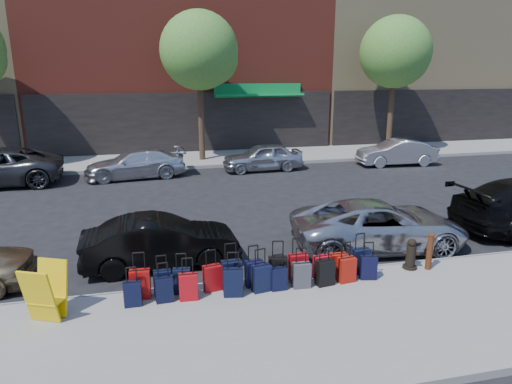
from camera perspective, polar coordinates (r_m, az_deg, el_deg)
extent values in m
plane|color=black|center=(14.60, -4.36, -3.68)|extent=(120.00, 120.00, 0.00)
cube|color=gray|center=(8.79, 2.43, -16.83)|extent=(60.00, 4.00, 0.15)
cube|color=gray|center=(24.20, -8.01, 4.08)|extent=(60.00, 4.00, 0.15)
cube|color=gray|center=(10.50, -0.55, -11.11)|extent=(60.00, 0.08, 0.15)
cube|color=gray|center=(22.23, -7.53, 3.09)|extent=(60.00, 0.08, 0.15)
cube|color=black|center=(25.87, -8.55, 8.43)|extent=(16.66, 0.15, 3.40)
cube|color=#0D7836|center=(26.01, 0.39, 11.95)|extent=(5.00, 0.91, 0.27)
cube|color=#0D7836|center=(26.28, 0.23, 12.75)|extent=(5.00, 0.10, 0.60)
cube|color=tan|center=(36.67, 17.76, 21.35)|extent=(15.00, 12.00, 18.00)
cube|color=black|center=(31.46, 22.27, 8.68)|extent=(14.70, 0.15, 3.40)
cylinder|color=black|center=(23.40, -6.89, 9.86)|extent=(0.30, 0.30, 4.80)
sphere|color=#3C7727|center=(23.31, -7.13, 17.15)|extent=(3.80, 3.80, 3.80)
sphere|color=#3C7727|center=(23.37, -5.57, 16.26)|extent=(2.58, 2.58, 2.58)
cylinder|color=black|center=(26.66, 16.52, 10.02)|extent=(0.30, 0.30, 4.80)
sphere|color=#3C7727|center=(26.58, 17.03, 16.39)|extent=(3.80, 3.80, 3.80)
sphere|color=#3C7727|center=(26.87, 18.11, 15.48)|extent=(2.58, 2.58, 2.58)
cube|color=#A20B0A|center=(9.83, -14.27, -11.10)|extent=(0.42, 0.24, 0.61)
cylinder|color=black|center=(9.55, -14.53, -7.53)|extent=(0.23, 0.04, 0.03)
cube|color=black|center=(9.87, -11.60, -11.04)|extent=(0.36, 0.20, 0.53)
cylinder|color=black|center=(9.63, -11.78, -7.95)|extent=(0.20, 0.04, 0.03)
cube|color=black|center=(9.87, -9.26, -10.91)|extent=(0.39, 0.25, 0.54)
cylinder|color=black|center=(9.62, -9.41, -7.77)|extent=(0.21, 0.06, 0.03)
cube|color=#95090D|center=(9.89, -5.48, -10.65)|extent=(0.41, 0.28, 0.56)
cylinder|color=black|center=(9.64, -5.57, -7.39)|extent=(0.21, 0.07, 0.03)
cube|color=black|center=(9.92, -3.07, -10.29)|extent=(0.43, 0.25, 0.63)
cylinder|color=black|center=(9.64, -3.13, -6.62)|extent=(0.24, 0.04, 0.03)
cube|color=black|center=(10.03, -0.23, -10.14)|extent=(0.40, 0.25, 0.57)
cylinder|color=black|center=(9.78, -0.24, -6.87)|extent=(0.22, 0.06, 0.03)
cube|color=black|center=(10.14, 2.74, -9.75)|extent=(0.44, 0.30, 0.61)
cylinder|color=black|center=(9.88, 2.79, -6.29)|extent=(0.23, 0.08, 0.03)
cube|color=#A20A10|center=(10.32, 5.28, -9.33)|extent=(0.41, 0.23, 0.61)
cylinder|color=black|center=(10.06, 5.38, -5.89)|extent=(0.23, 0.04, 0.03)
cube|color=#B10B17|center=(10.48, 8.19, -9.26)|extent=(0.37, 0.23, 0.54)
cylinder|color=black|center=(10.25, 8.31, -6.30)|extent=(0.20, 0.05, 0.03)
cube|color=#B0160B|center=(10.59, 10.26, -9.00)|extent=(0.38, 0.21, 0.56)
cylinder|color=black|center=(10.36, 10.42, -5.95)|extent=(0.21, 0.03, 0.03)
cube|color=black|center=(10.88, 12.91, -8.38)|extent=(0.42, 0.26, 0.59)
cylinder|color=black|center=(10.64, 13.11, -5.22)|extent=(0.22, 0.06, 0.03)
cube|color=black|center=(9.60, -15.17, -12.21)|extent=(0.34, 0.20, 0.50)
cylinder|color=black|center=(9.36, -15.40, -9.24)|extent=(0.19, 0.03, 0.03)
cube|color=black|center=(9.60, -11.40, -11.89)|extent=(0.36, 0.22, 0.51)
cylinder|color=black|center=(9.36, -11.58, -8.85)|extent=(0.20, 0.04, 0.03)
cube|color=#B10B12|center=(9.59, -8.46, -11.64)|extent=(0.38, 0.23, 0.55)
cylinder|color=black|center=(9.34, -8.60, -8.35)|extent=(0.21, 0.04, 0.03)
cube|color=black|center=(9.64, -2.87, -11.23)|extent=(0.43, 0.30, 0.59)
cylinder|color=black|center=(9.37, -2.92, -7.73)|extent=(0.23, 0.07, 0.03)
cube|color=black|center=(9.81, 0.67, -10.73)|extent=(0.43, 0.29, 0.58)
cylinder|color=black|center=(9.55, 0.68, -7.32)|extent=(0.22, 0.07, 0.03)
cube|color=black|center=(9.90, 2.85, -10.79)|extent=(0.34, 0.20, 0.49)
cylinder|color=black|center=(9.67, 2.90, -7.95)|extent=(0.19, 0.04, 0.03)
cube|color=#3F3F45|center=(10.02, 5.69, -10.31)|extent=(0.39, 0.24, 0.56)
cylinder|color=black|center=(9.77, 5.78, -7.11)|extent=(0.21, 0.04, 0.03)
cube|color=black|center=(10.18, 8.63, -9.96)|extent=(0.41, 0.27, 0.56)
cylinder|color=black|center=(9.93, 8.77, -6.75)|extent=(0.22, 0.06, 0.03)
cube|color=#A6150A|center=(10.40, 11.23, -9.50)|extent=(0.41, 0.27, 0.57)
cylinder|color=black|center=(10.16, 11.42, -6.35)|extent=(0.22, 0.06, 0.03)
cube|color=black|center=(10.65, 13.85, -9.16)|extent=(0.40, 0.28, 0.53)
cylinder|color=black|center=(10.43, 14.05, -6.25)|extent=(0.20, 0.07, 0.03)
cylinder|color=black|center=(11.54, 18.65, -8.87)|extent=(0.34, 0.34, 0.06)
cylinder|color=black|center=(11.43, 18.77, -7.55)|extent=(0.22, 0.22, 0.52)
sphere|color=black|center=(11.31, 18.91, -6.02)|extent=(0.20, 0.20, 0.20)
cylinder|color=black|center=(11.40, 18.80, -7.29)|extent=(0.38, 0.22, 0.09)
cylinder|color=#38190C|center=(11.49, 20.86, -7.03)|extent=(0.14, 0.14, 0.85)
cylinder|color=#38190C|center=(11.34, 21.07, -5.04)|extent=(0.16, 0.16, 0.04)
cube|color=yellow|center=(9.40, -25.50, -11.79)|extent=(0.67, 0.50, 1.09)
cube|color=yellow|center=(9.69, -24.11, -10.81)|extent=(0.67, 0.50, 1.09)
cube|color=yellow|center=(9.61, -24.68, -12.18)|extent=(0.72, 0.61, 0.02)
imported|color=black|center=(11.46, -11.79, -6.11)|extent=(3.85, 1.51, 1.25)
imported|color=#B2B4B9|center=(12.73, 15.12, -4.00)|extent=(4.86, 2.57, 1.30)
imported|color=silver|center=(20.82, -14.86, 3.43)|extent=(4.50, 2.21, 1.26)
imported|color=silver|center=(21.59, 0.82, 4.39)|extent=(3.81, 1.64, 1.28)
imported|color=silver|center=(23.84, 17.17, 4.76)|extent=(3.99, 1.62, 1.29)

